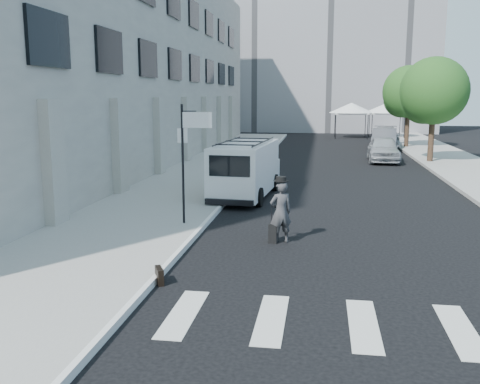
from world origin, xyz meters
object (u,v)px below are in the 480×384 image
(briefcase, at_px, (159,276))
(suitcase, at_px, (274,232))
(cargo_van, at_px, (246,169))
(parked_car_a, at_px, (383,149))
(parked_car_c, at_px, (385,136))
(parked_car_b, at_px, (384,139))
(businessman, at_px, (281,212))

(briefcase, height_order, suitcase, suitcase)
(briefcase, height_order, cargo_van, cargo_van)
(parked_car_a, xyz_separation_m, parked_car_c, (1.23, 10.12, -0.01))
(suitcase, distance_m, parked_car_b, 25.84)
(businessman, height_order, parked_car_b, businessman)
(businessman, height_order, suitcase, businessman)
(parked_car_a, bearing_deg, businessman, -101.86)
(businessman, xyz_separation_m, parked_car_c, (5.89, 28.67, -0.10))
(parked_car_b, xyz_separation_m, parked_car_c, (0.45, 3.43, -0.03))
(briefcase, relative_size, parked_car_b, 0.09)
(businessman, distance_m, cargo_van, 6.70)
(businessman, distance_m, parked_car_b, 25.82)
(cargo_van, height_order, parked_car_a, cargo_van)
(parked_car_a, relative_size, parked_car_b, 0.94)
(suitcase, height_order, parked_car_a, parked_car_a)
(parked_car_a, xyz_separation_m, parked_car_b, (0.77, 6.69, 0.02))
(suitcase, xyz_separation_m, parked_car_b, (5.62, 25.22, 0.51))
(businessman, relative_size, parked_car_b, 0.36)
(suitcase, relative_size, parked_car_a, 0.23)
(briefcase, xyz_separation_m, parked_car_b, (7.71, 28.78, 0.61))
(parked_car_b, bearing_deg, cargo_van, -104.02)
(suitcase, height_order, parked_car_b, parked_car_b)
(suitcase, xyz_separation_m, parked_car_a, (4.85, 18.53, 0.49))
(briefcase, bearing_deg, parked_car_a, 45.40)
(parked_car_a, bearing_deg, cargo_van, -115.97)
(briefcase, bearing_deg, parked_car_c, 48.61)
(briefcase, distance_m, parked_car_b, 29.80)
(businessman, distance_m, parked_car_a, 19.13)
(businessman, distance_m, parked_car_c, 29.27)
(suitcase, relative_size, parked_car_b, 0.21)
(cargo_van, bearing_deg, suitcase, -71.03)
(businessman, distance_m, suitcase, 0.60)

